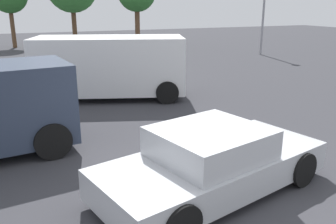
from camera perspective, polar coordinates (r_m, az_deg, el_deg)
ground_plane at (r=6.44m, az=7.45°, el=-12.84°), size 80.00×80.00×0.00m
sedan_foreground at (r=6.29m, az=7.11°, el=-7.98°), size 4.52×2.70×1.18m
dog at (r=8.96m, az=12.21°, el=-2.50°), size 0.51×0.40×0.42m
van_white at (r=12.64m, az=-9.30°, el=7.39°), size 5.44×3.59×2.12m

